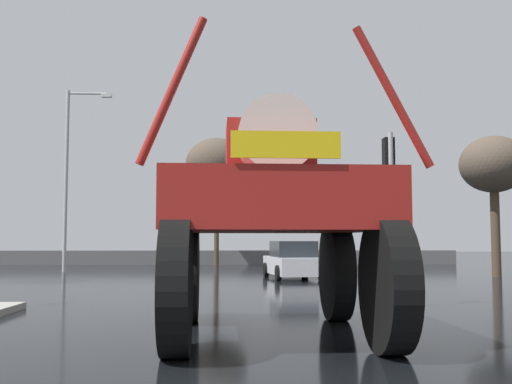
# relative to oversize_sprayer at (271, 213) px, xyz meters

# --- Properties ---
(ground_plane) EXTENTS (120.00, 120.00, 0.00)m
(ground_plane) POSITION_rel_oversize_sprayer_xyz_m (-1.13, 11.88, -2.01)
(ground_plane) COLOR black
(oversize_sprayer) EXTENTS (4.09, 5.58, 4.61)m
(oversize_sprayer) POSITION_rel_oversize_sprayer_xyz_m (0.00, 0.00, 0.00)
(oversize_sprayer) COLOR black
(oversize_sprayer) RESTS_ON ground
(sedan_ahead) EXTENTS (2.27, 4.28, 1.52)m
(sedan_ahead) POSITION_rel_oversize_sprayer_xyz_m (1.77, 14.76, -1.29)
(sedan_ahead) COLOR silver
(sedan_ahead) RESTS_ON ground
(traffic_signal_near_right) EXTENTS (0.24, 0.54, 4.08)m
(traffic_signal_near_right) POSITION_rel_oversize_sprayer_xyz_m (3.04, 4.05, 0.97)
(traffic_signal_near_right) COLOR #A8AAAF
(traffic_signal_near_right) RESTS_ON ground
(streetlight_far_left) EXTENTS (2.24, 0.24, 8.99)m
(streetlight_far_left) POSITION_rel_oversize_sprayer_xyz_m (-8.73, 20.06, 2.99)
(streetlight_far_left) COLOR #A8AAAF
(streetlight_far_left) RESTS_ON ground
(bare_tree_right) EXTENTS (2.86, 2.86, 6.02)m
(bare_tree_right) POSITION_rel_oversize_sprayer_xyz_m (10.50, 15.46, 2.72)
(bare_tree_right) COLOR #473828
(bare_tree_right) RESTS_ON ground
(bare_tree_far_center) EXTENTS (3.91, 3.91, 7.93)m
(bare_tree_far_center) POSITION_rel_oversize_sprayer_xyz_m (-1.70, 27.74, 4.23)
(bare_tree_far_center) COLOR #473828
(bare_tree_far_center) RESTS_ON ground
(roadside_barrier) EXTENTS (29.66, 0.24, 0.90)m
(roadside_barrier) POSITION_rel_oversize_sprayer_xyz_m (-1.13, 28.99, -1.56)
(roadside_barrier) COLOR #59595B
(roadside_barrier) RESTS_ON ground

